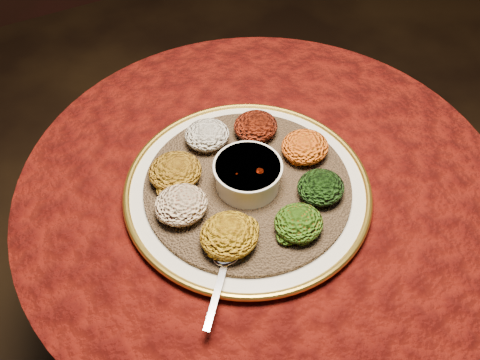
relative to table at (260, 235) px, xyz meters
name	(u,v)px	position (x,y,z in m)	size (l,w,h in m)	color
table	(260,235)	(0.00, 0.00, 0.00)	(0.96, 0.96, 0.73)	black
platter	(247,190)	(-0.04, -0.01, 0.19)	(0.49, 0.49, 0.02)	beige
injera	(248,186)	(-0.04, -0.01, 0.20)	(0.39, 0.39, 0.01)	brown
stew_bowl	(248,174)	(-0.04, -0.01, 0.24)	(0.13, 0.13, 0.05)	silver
spoon	(225,262)	(-0.15, -0.14, 0.21)	(0.12, 0.13, 0.01)	silver
portion_ayib	(207,135)	(-0.06, 0.12, 0.23)	(0.09, 0.08, 0.04)	beige
portion_kitfo	(256,126)	(0.04, 0.10, 0.23)	(0.09, 0.08, 0.04)	black
portion_tikil	(305,147)	(0.09, 0.01, 0.23)	(0.09, 0.09, 0.04)	#A6720D
portion_gomen	(321,187)	(0.07, -0.09, 0.23)	(0.09, 0.08, 0.04)	black
portion_mixveg	(299,223)	(-0.01, -0.14, 0.23)	(0.09, 0.08, 0.04)	#903709
portion_kik	(229,235)	(-0.13, -0.11, 0.23)	(0.10, 0.10, 0.05)	#B78510
portion_timatim	(181,205)	(-0.17, -0.01, 0.23)	(0.10, 0.09, 0.05)	maroon
portion_shiro	(175,171)	(-0.15, 0.06, 0.23)	(0.10, 0.09, 0.05)	#926411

